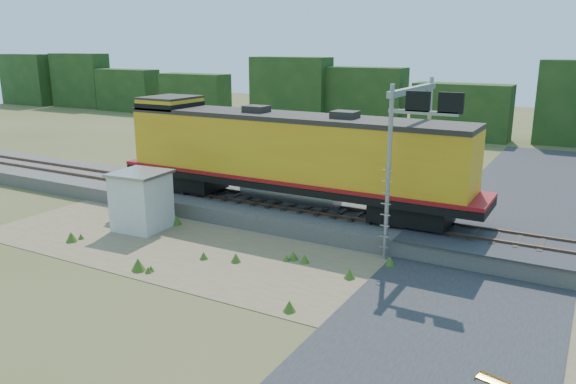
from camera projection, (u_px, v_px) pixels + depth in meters
The scene contains 10 objects.
ground at pixel (279, 271), 22.45m from camera, with size 140.00×140.00×0.00m, color #475123.
ballast at pixel (341, 221), 27.41m from camera, with size 70.00×5.00×0.80m, color slate.
rails at pixel (341, 212), 27.29m from camera, with size 70.00×1.54×0.16m.
dirt_shoulder at pixel (245, 257), 23.82m from camera, with size 26.00×8.00×0.03m, color #8C7754.
road at pixel (462, 299), 19.74m from camera, with size 7.00×66.00×0.86m.
tree_line_north at pixel (479, 106), 53.71m from camera, with size 130.00×3.00×6.50m.
weed_clumps at pixel (211, 254), 24.19m from camera, with size 15.00×6.20×0.56m, color #3B5F1B, non-canonical shape.
locomotive at pixel (285, 154), 28.13m from camera, with size 19.51×2.97×5.03m.
shed at pixel (141, 200), 27.15m from camera, with size 2.60×2.60×2.87m.
signal_gantry at pixel (416, 125), 23.83m from camera, with size 2.89×6.20×7.29m.
Camera 1 is at (10.54, -18.06, 8.76)m, focal length 35.00 mm.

